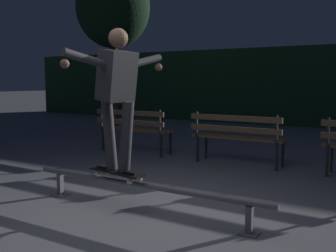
{
  "coord_description": "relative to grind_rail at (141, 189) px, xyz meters",
  "views": [
    {
      "loc": [
        2.52,
        -3.25,
        1.41
      ],
      "look_at": [
        -0.15,
        1.04,
        0.85
      ],
      "focal_mm": 43.84,
      "sensor_mm": 36.0,
      "label": 1
    }
  ],
  "objects": [
    {
      "name": "skateboarder",
      "position": [
        -0.31,
        -0.0,
        1.08
      ],
      "size": [
        0.63,
        1.39,
        1.56
      ],
      "color": "black",
      "rests_on": "skateboard"
    },
    {
      "name": "park_bench_left_center",
      "position": [
        -0.08,
        2.86,
        0.28
      ],
      "size": [
        1.61,
        0.44,
        0.88
      ],
      "color": "#282623",
      "rests_on": "ground"
    },
    {
      "name": "park_bench_leftmost",
      "position": [
        -2.23,
        2.86,
        0.28
      ],
      "size": [
        1.61,
        0.44,
        0.88
      ],
      "color": "#282623",
      "rests_on": "ground"
    },
    {
      "name": "ground_plane",
      "position": [
        0.0,
        -0.24,
        -0.25
      ],
      "size": [
        90.0,
        90.0,
        0.0
      ],
      "primitive_type": "plane",
      "color": "slate"
    },
    {
      "name": "grind_rail",
      "position": [
        0.0,
        0.0,
        0.0
      ],
      "size": [
        2.99,
        0.18,
        0.32
      ],
      "color": "slate",
      "rests_on": "ground"
    },
    {
      "name": "hedge_backdrop",
      "position": [
        0.0,
        9.94,
        0.99
      ],
      "size": [
        24.0,
        1.2,
        2.48
      ],
      "primitive_type": "cube",
      "color": "#234C28",
      "rests_on": "ground"
    },
    {
      "name": "tree_far_left",
      "position": [
        -5.11,
        5.8,
        3.21
      ],
      "size": [
        2.1,
        2.1,
        4.65
      ],
      "color": "brown",
      "rests_on": "ground"
    },
    {
      "name": "skateboard",
      "position": [
        -0.31,
        0.0,
        0.14
      ],
      "size": [
        0.8,
        0.33,
        0.09
      ],
      "color": "black",
      "rests_on": "grind_rail"
    }
  ]
}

